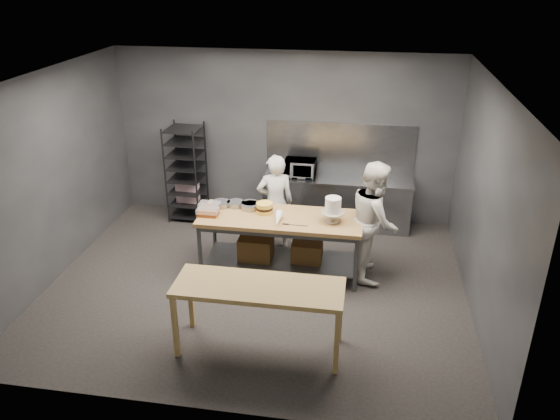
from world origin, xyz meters
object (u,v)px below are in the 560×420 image
Objects in this scene: speed_rack at (186,173)px; frosted_cake_stand at (333,207)px; microwave at (300,168)px; work_table at (279,238)px; chef_behind at (275,203)px; near_counter at (259,292)px; chef_right at (374,220)px; layer_cake at (264,208)px.

speed_rack is 3.26m from frosted_cake_stand.
microwave is 1.44× the size of frosted_cake_stand.
work_table is at bearing -40.10° from speed_rack.
speed_rack is (-1.97, 1.66, 0.28)m from work_table.
microwave is (0.08, 1.74, 0.48)m from work_table.
chef_behind is 2.99× the size of microwave.
speed_rack reaches higher than work_table.
near_counter is at bearing -111.91° from frosted_cake_stand.
chef_right reaches higher than layer_cake.
speed_rack is 0.98× the size of chef_right.
microwave reaches higher than near_counter.
frosted_cake_stand is at bearing 68.09° from near_counter.
speed_rack is at bearing -177.77° from microwave.
work_table reaches higher than near_counter.
speed_rack reaches higher than layer_cake.
chef_behind is at bearing -104.70° from microwave.
frosted_cake_stand is at bearing -68.66° from microwave.
chef_right is at bearing 56.38° from near_counter.
near_counter is 1.11× the size of chef_right.
work_table is at bearing 91.87° from near_counter.
chef_right is (1.57, -0.58, 0.09)m from chef_behind.
speed_rack is 2.06m from microwave.
near_counter is 2.58m from chef_behind.
layer_cake is at bearing 98.76° from near_counter.
chef_right is (1.32, 1.99, 0.08)m from near_counter.
layer_cake is at bearing 86.85° from chef_right.
chef_right is at bearing 1.61° from layer_cake.
speed_rack is at bearing 148.10° from frosted_cake_stand.
chef_right reaches higher than near_counter.
layer_cake is (-0.05, -0.63, 0.19)m from chef_behind.
work_table is 9.77× the size of layer_cake.
work_table is 2.59m from speed_rack.
chef_behind is (-0.25, 2.57, -0.00)m from near_counter.
chef_right reaches higher than chef_behind.
microwave is at bearing -121.88° from chef_behind.
chef_right is (1.38, 0.14, 0.33)m from work_table.
frosted_cake_stand reaches higher than near_counter.
layer_cake is at bearing 67.92° from chef_behind.
layer_cake is (-1.02, 0.15, -0.15)m from frosted_cake_stand.
chef_right reaches higher than speed_rack.
chef_behind reaches higher than microwave.
chef_right reaches higher than work_table.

